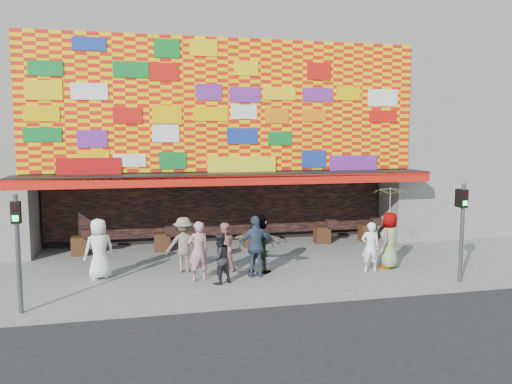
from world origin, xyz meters
The scene contains 16 objects.
ground centered at (0.00, 0.00, 0.00)m, with size 90.00×90.00×0.00m, color slate.
road_strip centered at (0.00, -6.50, 0.01)m, with size 30.00×8.00×0.02m, color black.
shop_building centered at (0.00, 8.18, 5.23)m, with size 15.20×9.40×10.00m.
neighbor_right centered at (13.00, 8.00, 6.00)m, with size 11.00×8.00×12.00m, color gray.
signal_left centered at (-6.20, -1.50, 1.86)m, with size 0.22×0.20×3.00m.
signal_right centered at (6.20, -1.50, 1.86)m, with size 0.22×0.20×3.00m.
ped_a centered at (-4.53, 1.25, 0.94)m, with size 0.92×0.60×1.88m, color white.
ped_b centered at (-1.55, 0.40, 0.92)m, with size 0.67×0.44×1.84m, color #C37E89.
ped_c centered at (-0.98, -0.09, 0.78)m, with size 0.75×0.59×1.55m, color black.
ped_d centered at (-1.91, 1.46, 0.90)m, with size 1.16×0.67×1.80m, color #7D6C5B.
ped_e centered at (0.26, 0.37, 0.97)m, with size 1.14×0.47×1.94m, color #34435C.
ped_f centered at (0.46, 0.85, 0.97)m, with size 1.81×0.57×1.95m, color gray.
ped_g centered at (4.85, 0.44, 0.94)m, with size 0.92×0.60×1.89m, color gray.
ped_h centered at (4.05, 0.19, 0.82)m, with size 0.60×0.39×1.64m, color white.
ped_i centered at (-0.63, 1.25, 0.80)m, with size 0.78×0.61×1.61m, color #D4898A.
parasol centered at (4.85, 0.44, 2.22)m, with size 1.34×1.36×1.99m.
Camera 1 is at (-3.10, -14.57, 4.41)m, focal length 35.00 mm.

